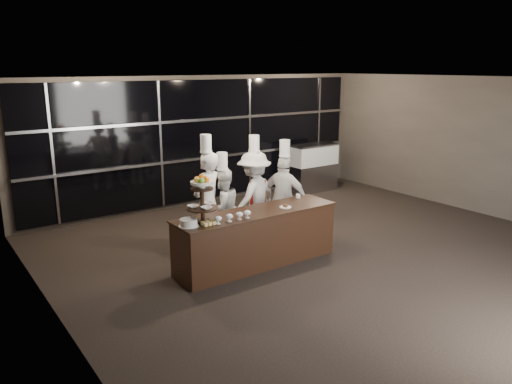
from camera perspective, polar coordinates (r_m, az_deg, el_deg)
room at (r=8.04m, az=12.23°, el=1.59°), size 10.00×10.00×10.00m
window_wall at (r=11.87m, az=-5.62°, el=5.90°), size 8.60×0.10×2.80m
buffet_counter at (r=8.25m, az=0.07°, el=-5.23°), size 2.84×0.74×0.92m
display_stand at (r=7.48m, az=-6.18°, el=-0.38°), size 0.48×0.48×0.74m
compotes at (r=7.60m, az=-2.56°, el=-2.72°), size 0.64×0.11×0.12m
layer_cake at (r=7.42m, az=-7.72°, el=-3.49°), size 0.30×0.30×0.11m
pastry_squares at (r=7.46m, az=-5.45°, el=-3.55°), size 0.19×0.12×0.05m
small_plate at (r=8.33m, az=3.37°, el=-1.68°), size 0.20×0.20×0.05m
chef_cup at (r=8.94m, az=4.84°, el=-0.46°), size 0.08×0.08×0.07m
display_case at (r=13.12m, az=6.55°, el=3.06°), size 1.30×0.57×1.24m
chef_a at (r=8.74m, az=-5.58°, el=-1.07°), size 0.77×0.67×2.09m
chef_b at (r=8.99m, az=-3.81°, el=-1.77°), size 0.75×0.61×1.74m
chef_c at (r=9.28m, az=-0.21°, el=-0.45°), size 1.25×0.96×2.00m
chef_d at (r=9.34m, az=3.23°, el=-0.61°), size 0.81×1.01×1.91m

